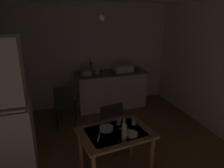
% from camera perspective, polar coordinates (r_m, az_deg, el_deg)
% --- Properties ---
extents(ground_plane, '(5.14, 5.14, 0.00)m').
position_cam_1_polar(ground_plane, '(3.87, -0.17, -16.92)').
color(ground_plane, brown).
extents(wall_back, '(4.24, 0.10, 2.49)m').
position_cam_1_polar(wall_back, '(5.21, -7.05, 7.48)').
color(wall_back, beige).
rests_on(wall_back, ground).
extents(wall_right, '(0.10, 4.06, 2.49)m').
position_cam_1_polar(wall_right, '(4.41, 27.15, 3.40)').
color(wall_right, beige).
rests_on(wall_right, ground).
extents(hutch_cabinet, '(0.82, 0.57, 1.98)m').
position_cam_1_polar(hutch_cabinet, '(3.38, -28.18, -6.81)').
color(hutch_cabinet, beige).
rests_on(hutch_cabinet, ground).
extents(counter_cabinet, '(1.68, 0.64, 0.90)m').
position_cam_1_polar(counter_cabinet, '(5.21, -0.28, -1.51)').
color(counter_cabinet, beige).
rests_on(counter_cabinet, ground).
extents(sink_basin, '(0.44, 0.34, 0.15)m').
position_cam_1_polar(sink_basin, '(5.14, 2.98, 4.34)').
color(sink_basin, white).
rests_on(sink_basin, counter_cabinet).
extents(hand_pump, '(0.05, 0.27, 0.39)m').
position_cam_1_polar(hand_pump, '(4.95, -5.78, 4.77)').
color(hand_pump, '#B21E19').
rests_on(hand_pump, counter_cabinet).
extents(mixing_bowl_counter, '(0.28, 0.28, 0.09)m').
position_cam_1_polar(mixing_bowl_counter, '(4.86, -6.98, 2.99)').
color(mixing_bowl_counter, tan).
rests_on(mixing_bowl_counter, counter_cabinet).
extents(stoneware_crock, '(0.11, 0.11, 0.13)m').
position_cam_1_polar(stoneware_crock, '(4.95, -4.10, 3.61)').
color(stoneware_crock, beige).
rests_on(stoneware_crock, counter_cabinet).
extents(dining_table, '(1.04, 0.80, 0.73)m').
position_cam_1_polar(dining_table, '(2.99, 0.94, -14.60)').
color(dining_table, brown).
rests_on(dining_table, ground).
extents(chair_far_side, '(0.46, 0.46, 0.91)m').
position_cam_1_polar(chair_far_side, '(3.55, -0.89, -11.18)').
color(chair_far_side, '#2D261E').
rests_on(chair_far_side, ground).
extents(chair_by_counter, '(0.49, 0.49, 0.90)m').
position_cam_1_polar(chair_by_counter, '(4.39, -12.50, -5.50)').
color(chair_by_counter, '#282B21').
rests_on(chair_by_counter, ground).
extents(serving_bowl_wide, '(0.19, 0.19, 0.04)m').
position_cam_1_polar(serving_bowl_wide, '(2.96, -1.58, -11.94)').
color(serving_bowl_wide, '#ADD1C1').
rests_on(serving_bowl_wide, dining_table).
extents(soup_bowl_small, '(0.16, 0.16, 0.04)m').
position_cam_1_polar(soup_bowl_small, '(2.85, 5.35, -13.38)').
color(soup_bowl_small, beige).
rests_on(soup_bowl_small, dining_table).
extents(mug_tall, '(0.07, 0.07, 0.08)m').
position_cam_1_polar(mug_tall, '(3.09, 6.07, -10.19)').
color(mug_tall, '#9EB2C6').
rests_on(mug_tall, dining_table).
extents(mug_dark, '(0.07, 0.07, 0.07)m').
position_cam_1_polar(mug_dark, '(3.08, 1.84, -10.30)').
color(mug_dark, '#9EB2C6').
rests_on(mug_dark, dining_table).
extents(glass_bottle, '(0.06, 0.06, 0.31)m').
position_cam_1_polar(glass_bottle, '(2.69, 3.29, -12.77)').
color(glass_bottle, olive).
rests_on(glass_bottle, dining_table).
extents(table_knife, '(0.09, 0.20, 0.00)m').
position_cam_1_polar(table_knife, '(2.82, -3.61, -14.18)').
color(table_knife, silver).
rests_on(table_knife, dining_table).
extents(teaspoon_near_bowl, '(0.14, 0.08, 0.00)m').
position_cam_1_polar(teaspoon_near_bowl, '(2.99, 3.44, -12.01)').
color(teaspoon_near_bowl, beige).
rests_on(teaspoon_near_bowl, dining_table).
extents(pendant_bulb, '(0.08, 0.08, 0.08)m').
position_cam_1_polar(pendant_bulb, '(2.97, -2.76, 17.49)').
color(pendant_bulb, '#F9EFCC').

